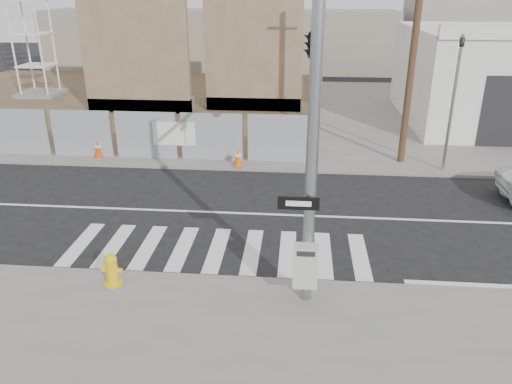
# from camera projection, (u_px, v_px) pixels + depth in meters

# --- Properties ---
(ground) EXTENTS (100.00, 100.00, 0.00)m
(ground) POSITION_uv_depth(u_px,v_px,m) (229.00, 213.00, 16.47)
(ground) COLOR black
(ground) RESTS_ON ground
(sidewalk_far) EXTENTS (50.00, 20.00, 0.12)m
(sidewalk_far) POSITION_uv_depth(u_px,v_px,m) (262.00, 112.00, 29.32)
(sidewalk_far) COLOR slate
(sidewalk_far) RESTS_ON ground
(signal_pole) EXTENTS (0.96, 5.87, 7.00)m
(signal_pole) POSITION_uv_depth(u_px,v_px,m) (312.00, 79.00, 12.55)
(signal_pole) COLOR gray
(signal_pole) RESTS_ON sidewalk_near
(far_signal_pole) EXTENTS (0.16, 0.20, 5.60)m
(far_signal_pole) POSITION_uv_depth(u_px,v_px,m) (455.00, 85.00, 18.70)
(far_signal_pole) COLOR gray
(far_signal_pole) RESTS_ON sidewalk_far
(chain_link_fence) EXTENTS (24.60, 0.04, 2.00)m
(chain_link_fence) POSITION_uv_depth(u_px,v_px,m) (15.00, 132.00, 21.45)
(chain_link_fence) COLOR gray
(chain_link_fence) RESTS_ON sidewalk_far
(concrete_wall_left) EXTENTS (6.00, 1.30, 8.00)m
(concrete_wall_left) POSITION_uv_depth(u_px,v_px,m) (136.00, 55.00, 27.78)
(concrete_wall_left) COLOR brown
(concrete_wall_left) RESTS_ON sidewalk_far
(concrete_wall_right) EXTENTS (5.50, 1.30, 8.00)m
(concrete_wall_right) POSITION_uv_depth(u_px,v_px,m) (254.00, 54.00, 28.16)
(concrete_wall_right) COLOR brown
(concrete_wall_right) RESTS_ON sidewalk_far
(utility_pole_right) EXTENTS (1.60, 0.28, 10.00)m
(utility_pole_right) POSITION_uv_depth(u_px,v_px,m) (415.00, 35.00, 18.99)
(utility_pole_right) COLOR #503725
(utility_pole_right) RESTS_ON sidewalk_far
(fire_hydrant) EXTENTS (0.52, 0.48, 0.84)m
(fire_hydrant) POSITION_uv_depth(u_px,v_px,m) (112.00, 269.00, 12.18)
(fire_hydrant) COLOR #DDB60C
(fire_hydrant) RESTS_ON sidewalk_near
(traffic_cone_c) EXTENTS (0.48, 0.48, 0.71)m
(traffic_cone_c) POSITION_uv_depth(u_px,v_px,m) (98.00, 149.00, 21.35)
(traffic_cone_c) COLOR red
(traffic_cone_c) RESTS_ON sidewalk_far
(traffic_cone_d) EXTENTS (0.47, 0.47, 0.77)m
(traffic_cone_d) POSITION_uv_depth(u_px,v_px,m) (238.00, 158.00, 20.18)
(traffic_cone_d) COLOR #DF540B
(traffic_cone_d) RESTS_ON sidewalk_far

